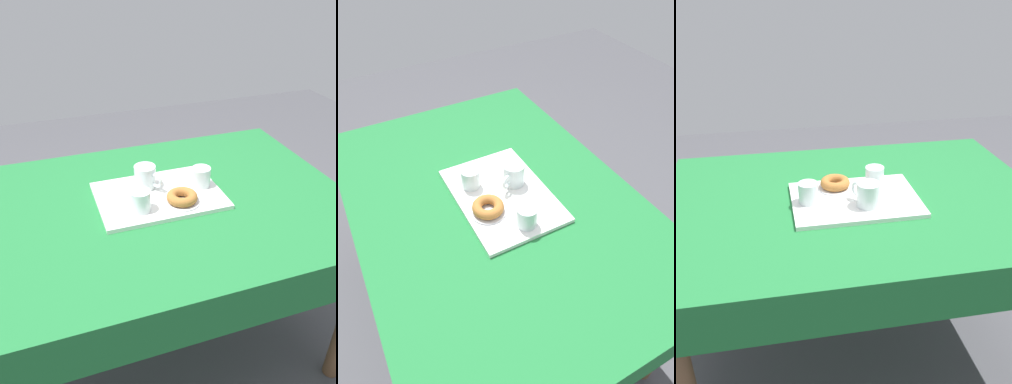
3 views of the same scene
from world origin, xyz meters
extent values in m
plane|color=#47474C|center=(0.00, 0.00, 0.00)|extent=(6.00, 6.00, 0.00)
cube|color=#1E6B33|center=(0.00, 0.00, 0.73)|extent=(1.44, 1.01, 0.03)
cube|color=#1E6B33|center=(0.00, -0.50, 0.65)|extent=(1.44, 0.01, 0.14)
cube|color=#1E6B33|center=(0.00, 0.50, 0.65)|extent=(1.44, 0.01, 0.14)
cube|color=#1E6B33|center=(-0.72, 0.00, 0.65)|extent=(0.01, 1.01, 0.14)
cylinder|color=brown|center=(-0.63, -0.41, 0.36)|extent=(0.06, 0.06, 0.72)
cylinder|color=brown|center=(0.63, -0.41, 0.36)|extent=(0.06, 0.06, 0.72)
cube|color=white|center=(-0.01, -0.03, 0.76)|extent=(0.47, 0.33, 0.02)
cylinder|color=silver|center=(0.02, -0.10, 0.81)|extent=(0.08, 0.08, 0.09)
cylinder|color=#B27523|center=(0.02, -0.10, 0.80)|extent=(0.07, 0.07, 0.06)
torus|color=silver|center=(-0.01, -0.05, 0.81)|extent=(0.04, 0.05, 0.06)
cylinder|color=silver|center=(0.08, 0.05, 0.80)|extent=(0.07, 0.07, 0.08)
cylinder|color=silver|center=(0.08, 0.05, 0.79)|extent=(0.06, 0.06, 0.04)
cylinder|color=silver|center=(-0.18, -0.04, 0.80)|extent=(0.07, 0.07, 0.08)
cylinder|color=silver|center=(-0.18, -0.04, 0.78)|extent=(0.06, 0.06, 0.03)
cylinder|color=silver|center=(-0.07, 0.05, 0.77)|extent=(0.13, 0.13, 0.01)
torus|color=#A3662D|center=(-0.07, 0.05, 0.79)|extent=(0.11, 0.11, 0.04)
camera|label=1|loc=(0.39, 1.21, 1.57)|focal=37.86mm
camera|label=2|loc=(-0.86, 0.40, 1.68)|focal=32.81mm
camera|label=3|loc=(-0.31, -1.40, 1.52)|focal=39.93mm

